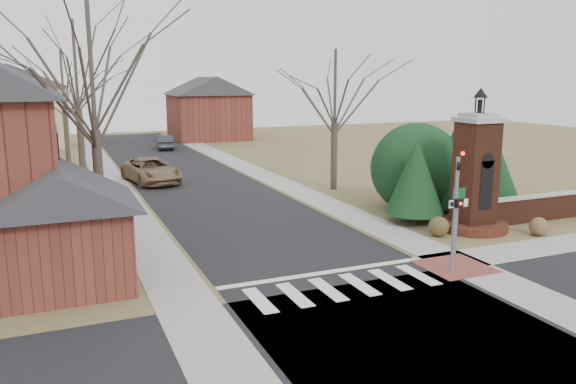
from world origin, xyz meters
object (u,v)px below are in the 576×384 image
traffic_signal_pole (456,203)px  distant_car (165,142)px  sign_post (458,208)px  pickup_truck (151,170)px  brick_gate_monument (475,183)px

traffic_signal_pole → distant_car: size_ratio=1.07×
sign_post → pickup_truck: (-8.28, 20.82, -1.13)m
traffic_signal_pole → sign_post: 2.02m
brick_gate_monument → distant_car: size_ratio=1.53×
pickup_truck → distant_car: size_ratio=1.39×
pickup_truck → brick_gate_monument: bearing=-66.3°
sign_post → distant_car: bearing=95.9°
brick_gate_monument → sign_post: bearing=-138.6°
traffic_signal_pole → brick_gate_monument: brick_gate_monument is taller
sign_post → brick_gate_monument: 4.55m
sign_post → brick_gate_monument: size_ratio=0.42×
pickup_truck → distant_car: (4.29, 17.58, -0.12)m
traffic_signal_pole → pickup_truck: (-6.99, 22.23, -1.77)m
pickup_truck → distant_car: bearing=66.7°
traffic_signal_pole → brick_gate_monument: (4.70, 4.42, -0.42)m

